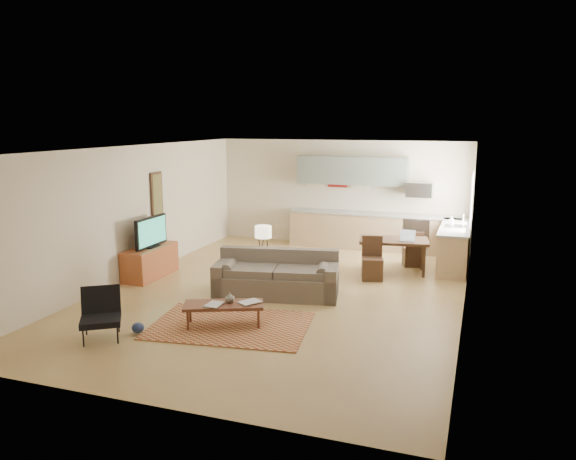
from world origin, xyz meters
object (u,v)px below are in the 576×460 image
at_px(armchair, 100,315).
at_px(tv_credenza, 150,262).
at_px(sofa, 276,274).
at_px(console_table, 263,269).
at_px(coffee_table, 224,315).
at_px(dining_table, 393,256).

xyz_separation_m(armchair, tv_credenza, (-1.20, 3.18, -0.06)).
relative_size(sofa, armchair, 3.12).
bearing_deg(sofa, console_table, 120.33).
distance_m(sofa, armchair, 3.31).
bearing_deg(armchair, sofa, 25.00).
distance_m(sofa, coffee_table, 1.77).
xyz_separation_m(armchair, console_table, (1.24, 3.36, -0.04)).
bearing_deg(tv_credenza, dining_table, 23.01).
bearing_deg(tv_credenza, coffee_table, -37.96).
bearing_deg(dining_table, coffee_table, -125.83).
xyz_separation_m(sofa, console_table, (-0.47, 0.53, -0.07)).
distance_m(armchair, tv_credenza, 3.40).
xyz_separation_m(sofa, tv_credenza, (-2.91, 0.34, -0.09)).
height_order(console_table, dining_table, dining_table).
relative_size(armchair, console_table, 1.12).
height_order(sofa, dining_table, sofa).
height_order(armchair, console_table, armchair).
bearing_deg(sofa, dining_table, 41.56).
distance_m(coffee_table, dining_table, 4.56).
distance_m(sofa, console_table, 0.71).
bearing_deg(armchair, tv_credenza, 76.82).
height_order(sofa, console_table, sofa).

